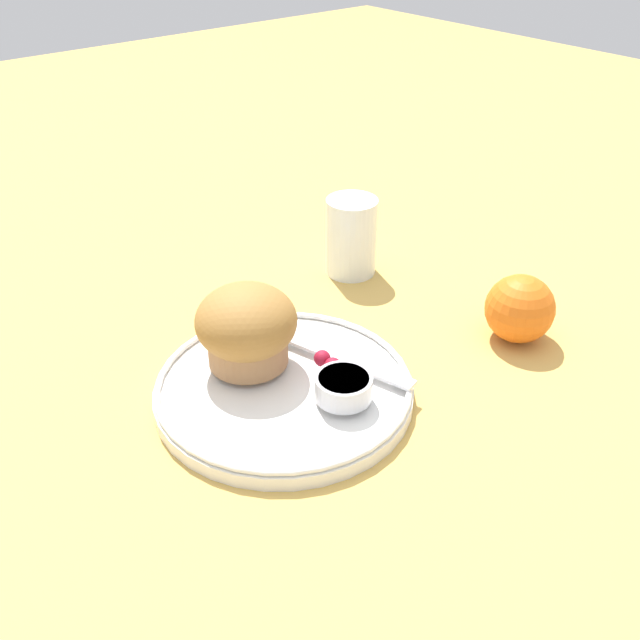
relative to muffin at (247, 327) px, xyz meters
name	(u,v)px	position (x,y,z in m)	size (l,w,h in m)	color
ground_plane	(284,396)	(0.05, 0.01, -0.06)	(3.00, 3.00, 0.00)	tan
plate	(287,388)	(0.05, 0.01, -0.05)	(0.24, 0.24, 0.02)	white
muffin	(247,327)	(0.00, 0.00, 0.00)	(0.10, 0.10, 0.08)	#9E7047
cream_ramekin	(344,386)	(0.10, 0.03, -0.03)	(0.05, 0.05, 0.02)	silver
berry_pair	(327,362)	(0.06, 0.05, -0.03)	(0.03, 0.02, 0.02)	maroon
butter_knife	(332,354)	(0.04, 0.07, -0.04)	(0.17, 0.06, 0.00)	silver
orange_fruit	(520,309)	(0.12, 0.26, -0.02)	(0.07, 0.07, 0.07)	orange
juice_glass	(351,236)	(-0.10, 0.22, -0.01)	(0.06, 0.06, 0.09)	silver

